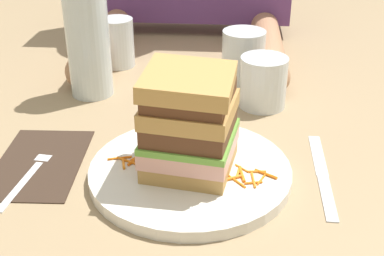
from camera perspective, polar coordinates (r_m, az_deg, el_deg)
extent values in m
plane|color=#9E8460|center=(0.69, -1.13, -4.08)|extent=(3.00, 3.00, 0.00)
cylinder|color=white|center=(0.66, -0.21, -4.87)|extent=(0.26, 0.26, 0.02)
cube|color=tan|center=(0.65, -0.21, -3.53)|extent=(0.12, 0.12, 0.02)
cube|color=#E0A393|center=(0.64, -0.21, -2.00)|extent=(0.12, 0.13, 0.02)
cube|color=#6BA83D|center=(0.64, -0.22, -0.90)|extent=(0.12, 0.13, 0.01)
cube|color=#56331E|center=(0.63, -0.22, 0.34)|extent=(0.12, 0.12, 0.02)
cube|color=tan|center=(0.62, -0.22, 2.11)|extent=(0.12, 0.12, 0.02)
cube|color=#56331E|center=(0.61, -0.23, 3.69)|extent=(0.11, 0.11, 0.02)
cube|color=tan|center=(0.60, -0.39, 5.19)|extent=(0.11, 0.11, 0.03)
cylinder|color=orange|center=(0.67, -6.35, -3.53)|extent=(0.02, 0.03, 0.00)
cylinder|color=orange|center=(0.68, -5.07, -2.96)|extent=(0.02, 0.02, 0.00)
cylinder|color=orange|center=(0.68, -8.01, -3.31)|extent=(0.03, 0.01, 0.00)
cylinder|color=orange|center=(0.67, -7.57, -4.06)|extent=(0.01, 0.02, 0.00)
cylinder|color=orange|center=(0.67, -7.29, -3.59)|extent=(0.03, 0.02, 0.00)
cylinder|color=orange|center=(0.68, -6.22, -3.25)|extent=(0.01, 0.02, 0.00)
cylinder|color=orange|center=(0.64, 6.81, -5.73)|extent=(0.01, 0.03, 0.00)
cylinder|color=orange|center=(0.64, 5.54, -5.13)|extent=(0.01, 0.03, 0.00)
cylinder|color=orange|center=(0.65, 8.18, -5.06)|extent=(0.03, 0.02, 0.00)
cylinder|color=orange|center=(0.64, 4.66, -5.50)|extent=(0.02, 0.01, 0.00)
cylinder|color=orange|center=(0.65, 5.14, -4.89)|extent=(0.01, 0.03, 0.00)
cylinder|color=orange|center=(0.63, 6.82, -6.03)|extent=(0.02, 0.01, 0.00)
cylinder|color=orange|center=(0.64, 7.66, -5.69)|extent=(0.01, 0.02, 0.00)
cylinder|color=orange|center=(0.65, 7.19, -4.80)|extent=(0.02, 0.01, 0.00)
cylinder|color=orange|center=(0.63, 4.97, -5.89)|extent=(0.02, 0.03, 0.00)
cylinder|color=orange|center=(0.66, 5.53, -4.45)|extent=(0.02, 0.02, 0.00)
cube|color=#38281E|center=(0.72, -16.50, -3.66)|extent=(0.12, 0.18, 0.00)
cube|color=silver|center=(0.68, -18.50, -5.81)|extent=(0.02, 0.11, 0.00)
cube|color=silver|center=(0.73, -16.27, -3.13)|extent=(0.02, 0.02, 0.00)
cylinder|color=silver|center=(0.75, -14.78, -2.11)|extent=(0.01, 0.04, 0.00)
cylinder|color=silver|center=(0.75, -15.17, -2.07)|extent=(0.01, 0.04, 0.00)
cylinder|color=silver|center=(0.75, -15.56, -2.02)|extent=(0.01, 0.04, 0.00)
cylinder|color=silver|center=(0.75, -15.95, -1.98)|extent=(0.01, 0.04, 0.00)
cube|color=silver|center=(0.65, 14.76, -7.40)|extent=(0.02, 0.10, 0.00)
cube|color=silver|center=(0.73, 13.77, -2.86)|extent=(0.02, 0.11, 0.00)
cylinder|color=white|center=(0.84, 7.88, 5.06)|extent=(0.08, 0.08, 0.08)
cylinder|color=#E55638|center=(0.85, 7.82, 4.30)|extent=(0.07, 0.07, 0.06)
cylinder|color=silver|center=(0.88, -11.47, 9.87)|extent=(0.07, 0.07, 0.20)
cylinder|color=silver|center=(0.93, 5.69, 7.85)|extent=(0.08, 0.08, 0.09)
cylinder|color=silver|center=(1.01, -8.23, 9.34)|extent=(0.06, 0.06, 0.09)
cylinder|color=tan|center=(1.06, -9.86, 9.17)|extent=(0.06, 0.30, 0.06)
cylinder|color=tan|center=(1.03, 8.37, 8.73)|extent=(0.06, 0.30, 0.06)
sphere|color=tan|center=(0.93, -11.97, 6.13)|extent=(0.06, 0.06, 0.06)
sphere|color=tan|center=(0.89, 8.84, 5.55)|extent=(0.06, 0.06, 0.06)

